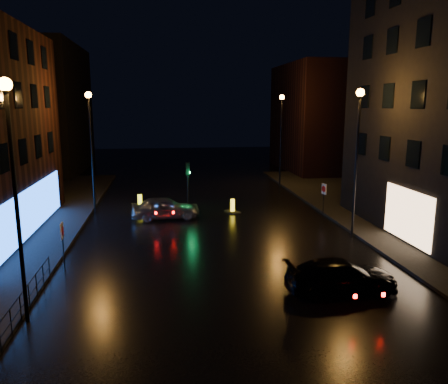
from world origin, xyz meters
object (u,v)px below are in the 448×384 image
Objects in this scene: bollard_far at (140,206)px; road_sign_left at (62,235)px; road_sign_right at (324,192)px; bollard_near at (233,210)px; traffic_signal at (188,203)px; dark_sedan at (341,276)px; silver_hatchback at (165,208)px.

road_sign_left is at bearing -111.70° from bollard_far.
road_sign_right is at bearing -23.59° from bollard_far.
bollard_near is 6.45m from road_sign_right.
road_sign_right reaches higher than bollard_far.
traffic_signal is 0.75× the size of dark_sedan.
bollard_far reaches higher than bollard_near.
dark_sedan is at bearing -155.77° from silver_hatchback.
silver_hatchback is at bearing 27.82° from dark_sedan.
traffic_signal reaches higher than bollard_near.
bollard_far is 0.60× the size of road_sign_left.
bollard_near is (-2.29, 13.78, -0.46)m from dark_sedan.
traffic_signal is 2.65× the size of bollard_near.
road_sign_right is (6.05, -1.69, 1.46)m from bollard_near.
silver_hatchback reaches higher than dark_sedan.
dark_sedan reaches higher than bollard_far.
road_sign_right reaches higher than dark_sedan.
dark_sedan reaches higher than bollard_near.
silver_hatchback is 3.24× the size of bollard_far.
bollard_far is 13.16m from road_sign_right.
bollard_near is (4.77, 1.06, -0.53)m from silver_hatchback.
traffic_signal is 2.98m from silver_hatchback.
bollard_near is at bearing -82.34° from silver_hatchback.
road_sign_left is at bearing 69.61° from dark_sedan.
bollard_far is at bearing 26.25° from silver_hatchback.
traffic_signal is 2.55× the size of bollard_far.
dark_sedan is 17.98m from bollard_far.
road_sign_right is (12.58, -3.57, 1.43)m from bollard_far.
bollard_far is (-1.77, 2.93, -0.51)m from silver_hatchback.
road_sign_left is at bearing 15.15° from road_sign_right.
bollard_far is at bearing -28.09° from road_sign_right.
road_sign_right is (10.82, -0.63, 0.93)m from silver_hatchback.
dark_sedan is 2.06× the size of road_sign_right.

